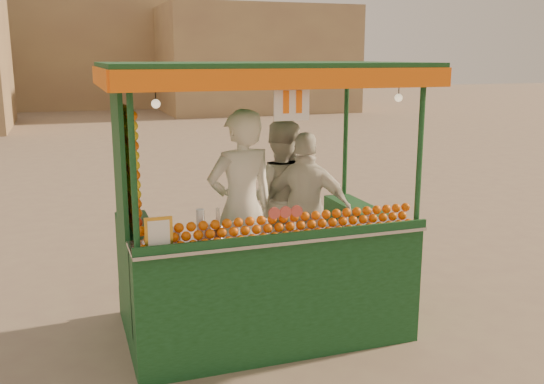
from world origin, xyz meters
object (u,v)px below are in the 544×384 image
object	(u,v)px
vendor_right	(306,210)
vendor_middle	(280,199)
juice_cart	(257,250)
vendor_left	(241,208)

from	to	relation	value
vendor_right	vendor_middle	bearing A→B (deg)	-34.93
juice_cart	vendor_right	world-z (taller)	juice_cart
vendor_middle	vendor_right	world-z (taller)	vendor_middle
vendor_middle	juice_cart	bearing A→B (deg)	76.46
juice_cart	vendor_middle	bearing A→B (deg)	55.17
vendor_right	vendor_left	bearing A→B (deg)	46.40
vendor_left	vendor_middle	size ratio (longest dim) A/B	1.10
vendor_middle	vendor_right	distance (m)	0.39
juice_cart	vendor_middle	size ratio (longest dim) A/B	1.68
juice_cart	vendor_middle	distance (m)	0.89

